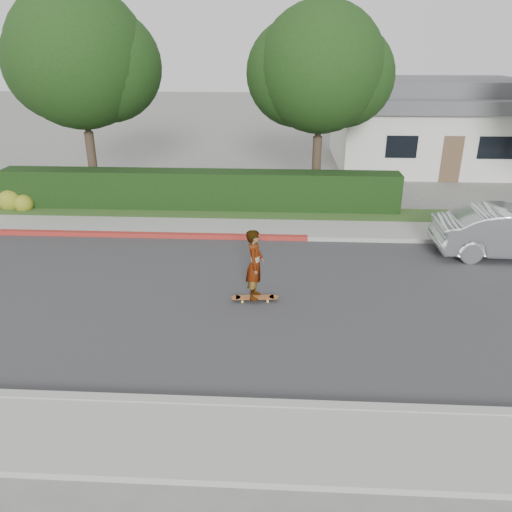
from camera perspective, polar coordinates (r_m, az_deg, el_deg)
name	(u,v)px	position (r m, az deg, el deg)	size (l,w,h in m)	color
ground	(274,299)	(12.46, 2.05, -4.91)	(120.00, 120.00, 0.00)	slate
road	(274,299)	(12.46, 2.05, -4.89)	(60.00, 8.00, 0.01)	#2D2D30
curb_near	(269,406)	(8.99, 1.47, -16.73)	(60.00, 0.20, 0.15)	#9E9E99
sidewalk_near	(267,445)	(8.33, 1.26, -20.76)	(60.00, 1.60, 0.12)	gray
curb_far	(277,238)	(16.18, 2.37, 2.11)	(60.00, 0.20, 0.15)	#9E9E99
curb_red_section	(125,235)	(16.98, -14.77, 2.38)	(12.00, 0.21, 0.15)	maroon
sidewalk_far	(277,229)	(17.02, 2.42, 3.13)	(60.00, 1.60, 0.12)	gray
planting_strip	(278,214)	(18.54, 2.50, 4.77)	(60.00, 1.60, 0.10)	#2D4C1E
hedge	(199,191)	(19.18, -6.52, 7.44)	(15.00, 1.00, 1.50)	black
flowering_shrub	(15,202)	(21.18, -25.82, 5.61)	(1.40, 1.00, 0.90)	#2D4C19
tree_left	(81,62)	(21.16, -19.37, 20.23)	(5.99, 5.21, 8.00)	#33261C
tree_center	(320,72)	(20.28, 7.33, 20.16)	(5.66, 4.84, 7.44)	#33261C
house	(435,123)	(28.38, 19.76, 14.09)	(10.60, 8.60, 4.30)	beige
skateboard	(255,298)	(12.29, -0.13, -4.77)	(1.17, 0.32, 0.11)	yellow
skateboarder	(255,264)	(11.91, -0.13, -0.97)	(0.64, 0.42, 1.75)	white
car_silver	(512,233)	(16.52, 27.24, 2.39)	(1.56, 4.47, 1.47)	silver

